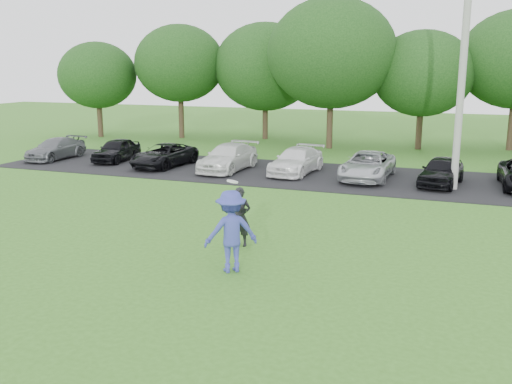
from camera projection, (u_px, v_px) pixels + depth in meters
ground at (205, 276)px, 13.40m from camera, size 100.00×100.00×0.00m
parking_lot at (329, 176)px, 25.30m from camera, size 32.00×6.50×0.03m
utility_pole at (463, 60)px, 21.58m from camera, size 0.28×0.28×10.06m
frisbee_player at (231, 231)px, 13.55m from camera, size 1.48×1.34×2.25m
camera_bystander at (240, 217)px, 15.52m from camera, size 0.65×0.48×1.63m
parked_cars at (351, 165)px, 24.76m from camera, size 30.61×4.82×1.24m
tree_row at (396, 64)px, 32.66m from camera, size 42.39×9.85×8.64m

